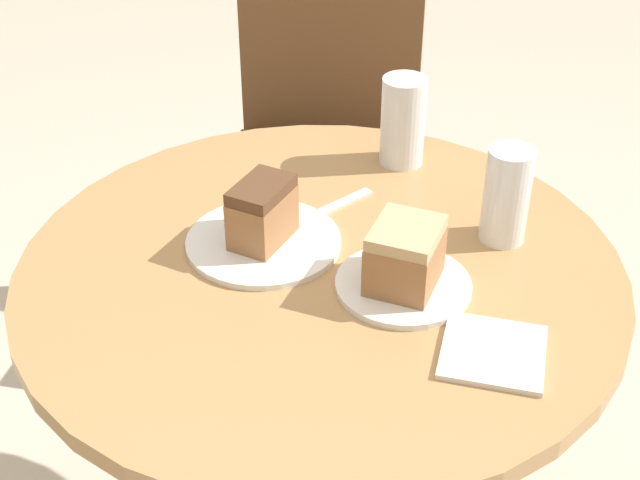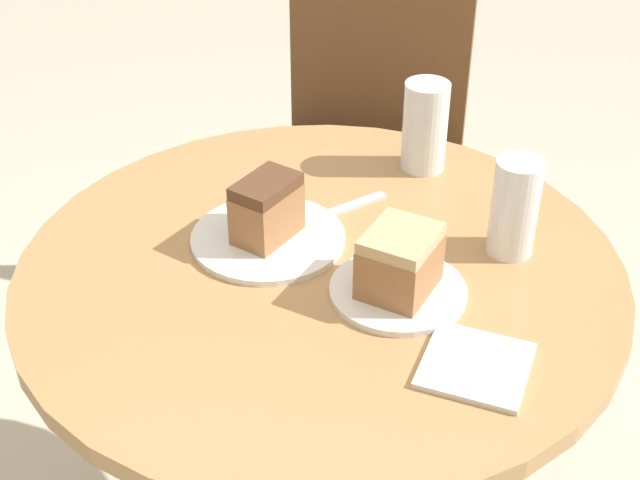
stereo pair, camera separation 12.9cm
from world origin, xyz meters
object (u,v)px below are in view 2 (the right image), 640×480
at_px(chair, 360,158).
at_px(cake_slice_far, 400,261).
at_px(plate_near, 268,238).
at_px(glass_lemonade, 514,212).
at_px(cake_slice_near, 267,209).
at_px(plate_far, 398,291).
at_px(glass_water, 425,130).

xyz_separation_m(chair, cake_slice_far, (0.23, -0.90, 0.35)).
distance_m(chair, cake_slice_far, 0.99).
height_order(plate_near, glass_lemonade, glass_lemonade).
relative_size(plate_near, cake_slice_near, 1.95).
bearing_deg(cake_slice_near, cake_slice_far, -21.25).
distance_m(plate_far, cake_slice_near, 0.24).
relative_size(plate_far, glass_water, 1.24).
bearing_deg(plate_near, glass_water, 55.45).
height_order(plate_near, plate_far, same).
bearing_deg(cake_slice_near, plate_near, -90.00).
bearing_deg(chair, plate_far, -71.12).
relative_size(plate_near, glass_lemonade, 1.55).
xyz_separation_m(chair, glass_lemonade, (0.37, -0.75, 0.36)).
xyz_separation_m(chair, cake_slice_near, (0.01, -0.82, 0.35)).
height_order(plate_far, cake_slice_far, cake_slice_far).
bearing_deg(cake_slice_near, plate_far, -21.25).
bearing_deg(glass_lemonade, plate_far, -134.80).
xyz_separation_m(plate_far, cake_slice_far, (0.00, 0.00, 0.05)).
bearing_deg(chair, glass_water, -63.90).
xyz_separation_m(plate_near, glass_water, (0.20, 0.28, 0.07)).
bearing_deg(glass_water, chair, 111.51).
distance_m(cake_slice_near, glass_water, 0.34).
distance_m(cake_slice_far, glass_lemonade, 0.20).
bearing_deg(glass_water, cake_slice_near, -124.55).
distance_m(plate_near, cake_slice_far, 0.24).
xyz_separation_m(plate_near, cake_slice_near, (0.00, 0.00, 0.05)).
height_order(plate_near, cake_slice_near, cake_slice_near).
bearing_deg(cake_slice_far, glass_lemonade, 45.20).
height_order(plate_near, glass_water, glass_water).
bearing_deg(plate_near, cake_slice_far, -21.25).
xyz_separation_m(plate_near, glass_lemonade, (0.36, 0.06, 0.06)).
bearing_deg(glass_water, cake_slice_far, -87.02).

